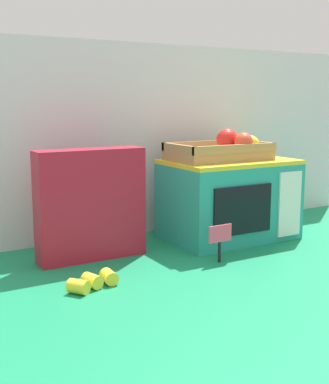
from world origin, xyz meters
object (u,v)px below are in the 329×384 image
Objects in this scene: food_groups_crate at (224,151)px; cookie_set_box at (90,205)px; price_sign at (220,238)px; loose_toy_banana at (93,281)px; toy_microwave at (229,199)px.

food_groups_crate is 0.44m from cookie_set_box.
price_sign is (0.28, -0.20, -0.08)m from cookie_set_box.
food_groups_crate is 2.93× the size of price_sign.
price_sign is at bearing 1.79° from loose_toy_banana.
toy_microwave is 3.83× the size of price_sign.
food_groups_crate reaches higher than cookie_set_box.
price_sign is (-0.15, -0.19, -0.20)m from food_groups_crate.
food_groups_crate is at bearing 168.26° from toy_microwave.
loose_toy_banana is (-0.36, -0.01, -0.05)m from price_sign.
food_groups_crate reaches higher than toy_microwave.
toy_microwave is at bearing 20.45° from loose_toy_banana.
price_sign is (-0.17, -0.19, -0.05)m from toy_microwave.
toy_microwave reaches higher than price_sign.
price_sign is at bearing -127.78° from food_groups_crate.
cookie_set_box is 0.35m from price_sign.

